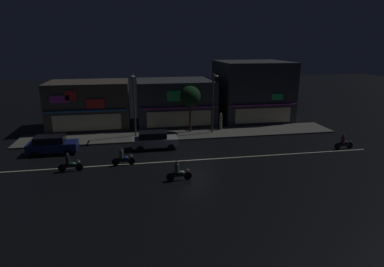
{
  "coord_description": "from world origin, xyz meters",
  "views": [
    {
      "loc": [
        -5.03,
        -25.71,
        9.73
      ],
      "look_at": [
        0.29,
        3.72,
        1.34
      ],
      "focal_mm": 30.15,
      "sensor_mm": 36.0,
      "label": 1
    }
  ],
  "objects_px": {
    "motorcycle_trailing_far": "(70,164)",
    "parked_car_trailing": "(52,145)",
    "streetlamp_west": "(134,100)",
    "motorcycle_opposite_lane": "(123,158)",
    "pedestrian_on_sidewalk": "(221,122)",
    "streetlamp_mid": "(213,98)",
    "motorcycle_following": "(178,172)",
    "traffic_cone": "(137,142)",
    "parked_car_near_kerb": "(154,140)",
    "motorcycle_lead": "(344,143)"
  },
  "relations": [
    {
      "from": "motorcycle_trailing_far",
      "to": "traffic_cone",
      "type": "distance_m",
      "value": 8.06
    },
    {
      "from": "traffic_cone",
      "to": "motorcycle_lead",
      "type": "bearing_deg",
      "value": -14.08
    },
    {
      "from": "pedestrian_on_sidewalk",
      "to": "streetlamp_mid",
      "type": "bearing_deg",
      "value": -2.94
    },
    {
      "from": "streetlamp_west",
      "to": "motorcycle_opposite_lane",
      "type": "distance_m",
      "value": 8.83
    },
    {
      "from": "motorcycle_trailing_far",
      "to": "parked_car_trailing",
      "type": "bearing_deg",
      "value": -71.48
    },
    {
      "from": "parked_car_trailing",
      "to": "motorcycle_lead",
      "type": "distance_m",
      "value": 27.17
    },
    {
      "from": "streetlamp_west",
      "to": "parked_car_trailing",
      "type": "relative_size",
      "value": 1.54
    },
    {
      "from": "pedestrian_on_sidewalk",
      "to": "motorcycle_following",
      "type": "xyz_separation_m",
      "value": [
        -6.73,
        -13.04,
        -0.42
      ]
    },
    {
      "from": "motorcycle_following",
      "to": "motorcycle_opposite_lane",
      "type": "distance_m",
      "value": 5.65
    },
    {
      "from": "parked_car_near_kerb",
      "to": "pedestrian_on_sidewalk",
      "type": "bearing_deg",
      "value": -146.44
    },
    {
      "from": "parked_car_near_kerb",
      "to": "traffic_cone",
      "type": "xyz_separation_m",
      "value": [
        -1.64,
        1.52,
        -0.59
      ]
    },
    {
      "from": "streetlamp_west",
      "to": "motorcycle_following",
      "type": "xyz_separation_m",
      "value": [
        2.94,
        -11.95,
        -3.44
      ]
    },
    {
      "from": "parked_car_trailing",
      "to": "motorcycle_following",
      "type": "xyz_separation_m",
      "value": [
        10.47,
        -7.92,
        -0.24
      ]
    },
    {
      "from": "streetlamp_west",
      "to": "traffic_cone",
      "type": "height_order",
      "value": "streetlamp_west"
    },
    {
      "from": "motorcycle_lead",
      "to": "motorcycle_opposite_lane",
      "type": "distance_m",
      "value": 20.58
    },
    {
      "from": "streetlamp_mid",
      "to": "motorcycle_trailing_far",
      "type": "relative_size",
      "value": 3.43
    },
    {
      "from": "pedestrian_on_sidewalk",
      "to": "motorcycle_opposite_lane",
      "type": "height_order",
      "value": "pedestrian_on_sidewalk"
    },
    {
      "from": "motorcycle_lead",
      "to": "pedestrian_on_sidewalk",
      "type": "bearing_deg",
      "value": 132.72
    },
    {
      "from": "motorcycle_lead",
      "to": "motorcycle_following",
      "type": "relative_size",
      "value": 1.0
    },
    {
      "from": "pedestrian_on_sidewalk",
      "to": "motorcycle_opposite_lane",
      "type": "distance_m",
      "value": 14.17
    },
    {
      "from": "pedestrian_on_sidewalk",
      "to": "motorcycle_following",
      "type": "relative_size",
      "value": 1.02
    },
    {
      "from": "motorcycle_lead",
      "to": "motorcycle_trailing_far",
      "type": "relative_size",
      "value": 1.0
    },
    {
      "from": "pedestrian_on_sidewalk",
      "to": "motorcycle_lead",
      "type": "relative_size",
      "value": 1.02
    },
    {
      "from": "motorcycle_opposite_lane",
      "to": "streetlamp_west",
      "type": "bearing_deg",
      "value": -94.64
    },
    {
      "from": "streetlamp_mid",
      "to": "traffic_cone",
      "type": "bearing_deg",
      "value": -163.16
    },
    {
      "from": "parked_car_trailing",
      "to": "traffic_cone",
      "type": "height_order",
      "value": "parked_car_trailing"
    },
    {
      "from": "streetlamp_west",
      "to": "parked_car_trailing",
      "type": "bearing_deg",
      "value": -151.87
    },
    {
      "from": "parked_car_near_kerb",
      "to": "traffic_cone",
      "type": "height_order",
      "value": "parked_car_near_kerb"
    },
    {
      "from": "parked_car_trailing",
      "to": "motorcycle_lead",
      "type": "height_order",
      "value": "parked_car_trailing"
    },
    {
      "from": "streetlamp_west",
      "to": "motorcycle_trailing_far",
      "type": "bearing_deg",
      "value": -120.91
    },
    {
      "from": "motorcycle_lead",
      "to": "motorcycle_opposite_lane",
      "type": "xyz_separation_m",
      "value": [
        -20.57,
        -0.56,
        0.0
      ]
    },
    {
      "from": "motorcycle_following",
      "to": "motorcycle_trailing_far",
      "type": "relative_size",
      "value": 1.0
    },
    {
      "from": "parked_car_near_kerb",
      "to": "traffic_cone",
      "type": "relative_size",
      "value": 7.82
    },
    {
      "from": "parked_car_trailing",
      "to": "motorcycle_opposite_lane",
      "type": "relative_size",
      "value": 2.26
    },
    {
      "from": "streetlamp_west",
      "to": "motorcycle_opposite_lane",
      "type": "relative_size",
      "value": 3.48
    },
    {
      "from": "parked_car_near_kerb",
      "to": "traffic_cone",
      "type": "distance_m",
      "value": 2.31
    },
    {
      "from": "streetlamp_west",
      "to": "streetlamp_mid",
      "type": "distance_m",
      "value": 8.43
    },
    {
      "from": "streetlamp_west",
      "to": "motorcycle_lead",
      "type": "distance_m",
      "value": 21.1
    },
    {
      "from": "motorcycle_lead",
      "to": "motorcycle_trailing_far",
      "type": "distance_m",
      "value": 24.66
    },
    {
      "from": "parked_car_near_kerb",
      "to": "parked_car_trailing",
      "type": "xyz_separation_m",
      "value": [
        -9.25,
        0.15,
        0.0
      ]
    },
    {
      "from": "streetlamp_west",
      "to": "pedestrian_on_sidewalk",
      "type": "xyz_separation_m",
      "value": [
        9.67,
        1.09,
        -3.02
      ]
    },
    {
      "from": "parked_car_trailing",
      "to": "motorcycle_following",
      "type": "distance_m",
      "value": 13.13
    },
    {
      "from": "motorcycle_opposite_lane",
      "to": "streetlamp_mid",
      "type": "bearing_deg",
      "value": -136.9
    },
    {
      "from": "streetlamp_mid",
      "to": "pedestrian_on_sidewalk",
      "type": "bearing_deg",
      "value": 44.65
    },
    {
      "from": "streetlamp_mid",
      "to": "motorcycle_following",
      "type": "relative_size",
      "value": 3.43
    },
    {
      "from": "streetlamp_mid",
      "to": "motorcycle_opposite_lane",
      "type": "height_order",
      "value": "streetlamp_mid"
    },
    {
      "from": "parked_car_near_kerb",
      "to": "streetlamp_west",
      "type": "bearing_deg",
      "value": -67.52
    },
    {
      "from": "streetlamp_west",
      "to": "traffic_cone",
      "type": "bearing_deg",
      "value": -88.03
    },
    {
      "from": "streetlamp_mid",
      "to": "parked_car_trailing",
      "type": "relative_size",
      "value": 1.52
    },
    {
      "from": "pedestrian_on_sidewalk",
      "to": "motorcycle_trailing_far",
      "type": "distance_m",
      "value": 17.83
    }
  ]
}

